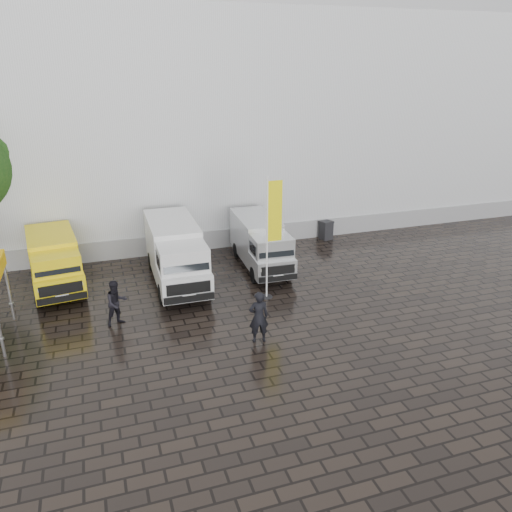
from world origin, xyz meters
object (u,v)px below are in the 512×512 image
(person_tent, at_px, (117,303))
(van_silver, at_px, (261,244))
(wheelie_bin, at_px, (326,230))
(van_yellow, at_px, (55,263))
(flagpole, at_px, (271,231))
(van_white, at_px, (176,255))
(person_front, at_px, (259,317))

(person_tent, bearing_deg, van_silver, 4.82)
(wheelie_bin, xyz_separation_m, person_tent, (-11.88, -6.55, 0.36))
(van_yellow, xyz_separation_m, wheelie_bin, (14.20, 2.30, -0.64))
(person_tent, bearing_deg, wheelie_bin, 5.62)
(van_silver, height_order, flagpole, flagpole)
(van_white, xyz_separation_m, wheelie_bin, (9.07, 3.36, -0.81))
(van_white, xyz_separation_m, person_tent, (-2.81, -3.19, -0.45))
(van_yellow, distance_m, van_white, 5.25)
(van_yellow, xyz_separation_m, person_tent, (2.32, -4.26, -0.27))
(van_silver, bearing_deg, van_yellow, 179.34)
(van_yellow, distance_m, van_silver, 9.34)
(van_yellow, height_order, van_silver, van_silver)
(person_front, height_order, person_tent, person_front)
(wheelie_bin, distance_m, person_front, 11.89)
(van_white, height_order, flagpole, flagpole)
(van_yellow, xyz_separation_m, person_front, (6.99, -7.15, -0.19))
(van_yellow, height_order, flagpole, flagpole)
(flagpole, distance_m, wheelie_bin, 8.60)
(van_silver, distance_m, person_front, 7.03)
(wheelie_bin, height_order, person_tent, person_tent)
(van_white, height_order, person_tent, van_white)
(van_yellow, bearing_deg, van_silver, -10.19)
(van_white, relative_size, flagpole, 1.18)
(van_silver, bearing_deg, person_front, -106.86)
(van_yellow, distance_m, person_tent, 4.85)
(flagpole, relative_size, person_tent, 2.94)
(van_yellow, height_order, wheelie_bin, van_yellow)
(person_front, xyz_separation_m, person_tent, (-4.67, 2.89, -0.08))
(van_yellow, relative_size, person_front, 2.60)
(van_white, bearing_deg, van_yellow, 169.13)
(van_yellow, xyz_separation_m, flagpole, (8.66, -3.82, 1.77))
(flagpole, bearing_deg, wheelie_bin, 47.82)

